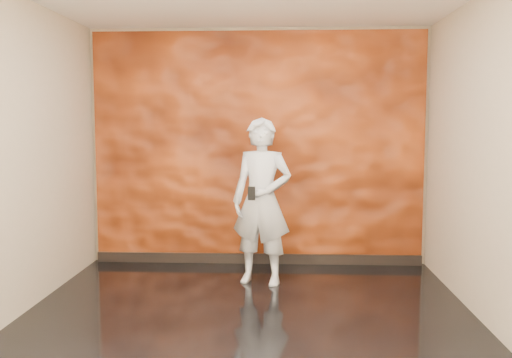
{
  "coord_description": "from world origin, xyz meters",
  "views": [
    {
      "loc": [
        0.31,
        -4.8,
        1.7
      ],
      "look_at": [
        0.04,
        0.66,
        1.15
      ],
      "focal_mm": 40.0,
      "sensor_mm": 36.0,
      "label": 1
    }
  ],
  "objects": [
    {
      "name": "room",
      "position": [
        0.0,
        0.0,
        1.4
      ],
      "size": [
        4.02,
        4.02,
        2.81
      ],
      "color": "black",
      "rests_on": "ground"
    },
    {
      "name": "man",
      "position": [
        0.08,
        1.1,
        0.87
      ],
      "size": [
        0.72,
        0.57,
        1.74
      ],
      "primitive_type": "imported",
      "rotation": [
        0.0,
        0.0,
        -0.27
      ],
      "color": "#A2A8B2",
      "rests_on": "ground"
    },
    {
      "name": "feature_wall",
      "position": [
        0.0,
        1.96,
        1.38
      ],
      "size": [
        3.9,
        0.06,
        2.75
      ],
      "primitive_type": "cube",
      "color": "#CC5018",
      "rests_on": "ground"
    },
    {
      "name": "baseboard",
      "position": [
        0.0,
        1.92,
        0.06
      ],
      "size": [
        3.9,
        0.04,
        0.12
      ],
      "primitive_type": "cube",
      "color": "black",
      "rests_on": "ground"
    },
    {
      "name": "phone",
      "position": [
        -0.01,
        0.85,
        0.99
      ],
      "size": [
        0.08,
        0.02,
        0.14
      ],
      "primitive_type": "cube",
      "rotation": [
        0.0,
        0.0,
        -0.1
      ],
      "color": "black",
      "rests_on": "man"
    }
  ]
}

